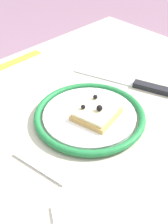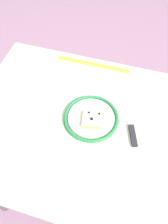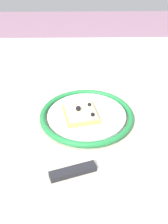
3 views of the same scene
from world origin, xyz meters
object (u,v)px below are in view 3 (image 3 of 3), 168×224
Objects in this scene: fork at (90,84)px; napkin at (15,86)px; dining_table at (75,146)px; knife at (90,167)px; plate at (87,116)px; pizza_slice_near at (81,113)px.

napkin is (0.01, -0.21, 0.00)m from fork.
dining_table is 3.98× the size of knife.
napkin is at bearing -127.79° from plate.
dining_table is 0.13m from plate.
pizza_slice_near is 0.47× the size of fork.
knife is at bearing -2.22° from fork.
plate is 0.24m from napkin.
pizza_slice_near is (0.01, -0.01, 0.01)m from plate.
knife is (0.16, 0.02, -0.02)m from pizza_slice_near.
plate is at bearing 52.21° from napkin.
napkin is (-0.15, -0.19, -0.01)m from plate.
fork and napkin have the same top height.
dining_table is 6.21× the size of napkin.
dining_table is at bearing -154.63° from pizza_slice_near.
napkin is (-0.16, -0.18, -0.02)m from pizza_slice_near.
fork is (-0.13, 0.04, 0.11)m from dining_table.
dining_table is at bearing -170.53° from knife.
knife is at bearing 32.07° from napkin.
dining_table is 9.85× the size of pizza_slice_near.
plate is at bearing -5.11° from fork.
pizza_slice_near reaches higher than plate.
plate reaches higher than napkin.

